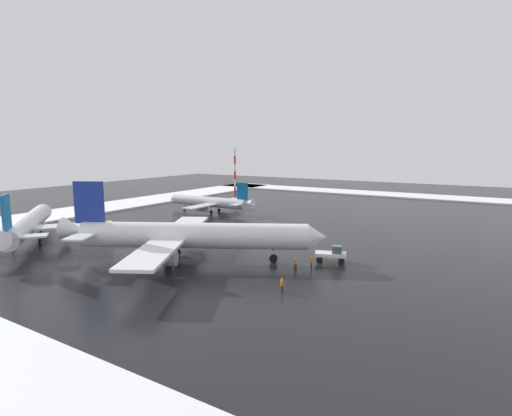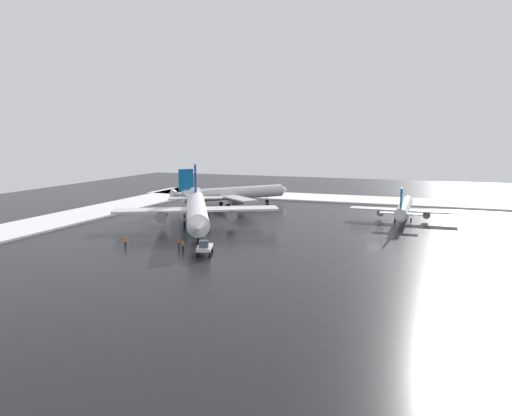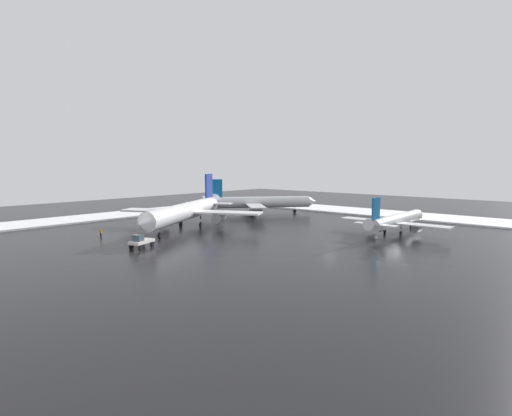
% 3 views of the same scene
% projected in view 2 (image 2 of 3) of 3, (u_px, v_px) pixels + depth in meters
% --- Properties ---
extents(ground_plane, '(240.00, 240.00, 0.00)m').
position_uv_depth(ground_plane, '(373.00, 236.00, 93.28)').
color(ground_plane, black).
extents(snow_bank_far, '(152.00, 16.00, 0.42)m').
position_uv_depth(snow_bank_far, '(396.00, 201.00, 139.60)').
color(snow_bank_far, white).
rests_on(snow_bank_far, ground_plane).
extents(snow_bank_right, '(14.00, 116.00, 0.42)m').
position_uv_depth(snow_bank_right, '(81.00, 215.00, 116.30)').
color(snow_bank_right, white).
rests_on(snow_bank_right, ground_plane).
extents(airplane_distant_tail, '(31.89, 37.39, 12.06)m').
position_uv_depth(airplane_distant_tail, '(197.00, 210.00, 99.48)').
color(airplane_distant_tail, white).
rests_on(airplane_distant_tail, ground_plane).
extents(airplane_parked_portside, '(22.88, 27.67, 8.24)m').
position_uv_depth(airplane_parked_portside, '(404.00, 208.00, 110.15)').
color(airplane_parked_portside, silver).
rests_on(airplane_parked_portside, ground_plane).
extents(airplane_far_rear, '(26.11, 28.35, 10.23)m').
position_uv_depth(airplane_far_rear, '(231.00, 193.00, 131.49)').
color(airplane_far_rear, silver).
rests_on(airplane_far_rear, ground_plane).
extents(pushback_tug, '(3.60, 5.07, 2.50)m').
position_uv_depth(pushback_tug, '(204.00, 247.00, 78.64)').
color(pushback_tug, silver).
rests_on(pushback_tug, ground_plane).
extents(ground_crew_near_tug, '(0.36, 0.36, 1.71)m').
position_uv_depth(ground_crew_near_tug, '(183.00, 245.00, 81.54)').
color(ground_crew_near_tug, black).
rests_on(ground_crew_near_tug, ground_plane).
extents(ground_crew_by_nose_gear, '(0.36, 0.36, 1.71)m').
position_uv_depth(ground_crew_by_nose_gear, '(125.00, 241.00, 84.45)').
color(ground_crew_by_nose_gear, black).
rests_on(ground_crew_by_nose_gear, ground_plane).
extents(ground_crew_mid_apron, '(0.36, 0.36, 1.71)m').
position_uv_depth(ground_crew_mid_apron, '(179.00, 242.00, 83.70)').
color(ground_crew_mid_apron, black).
rests_on(ground_crew_mid_apron, ground_plane).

